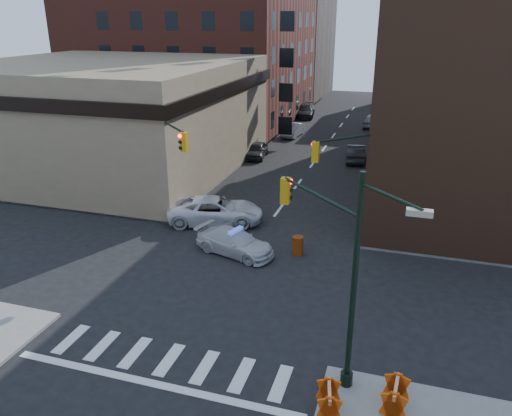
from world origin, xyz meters
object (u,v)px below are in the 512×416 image
Objects in this scene: parked_car_wnear at (257,150)px; barrel_bank at (181,215)px; police_car at (235,242)px; pickup at (216,210)px; barricade_nw_a at (140,199)px; parked_car_enear at (356,153)px; pedestrian_a at (121,201)px; parked_car_wfar at (293,130)px; barrel_road at (298,246)px; barricade_se_a at (329,400)px; pedestrian_b at (134,187)px.

barrel_bank is (0.00, -16.61, -0.24)m from parked_car_wnear.
barrel_bank is (-4.84, 3.27, -0.21)m from police_car.
barricade_nw_a is at bearing 62.61° from pickup.
parked_car_enear is (6.89, 17.55, -0.08)m from pickup.
barricade_nw_a is (0.36, 1.74, -0.41)m from pedestrian_a.
parked_car_wfar is 4.63× the size of barrel_bank.
police_car is at bearing -34.06° from barrel_bank.
parked_car_wnear is 20.67m from barrel_road.
pedestrian_a is 1.52× the size of barricade_nw_a.
parked_car_wnear is 16.61m from barrel_bank.
parked_car_enear reaches higher than barricade_se_a.
barricade_se_a is (10.66, -40.11, -0.10)m from parked_car_wfar.
pedestrian_a is (-5.59, -26.27, 0.25)m from parked_car_wfar.
barricade_nw_a is at bearing 34.53° from barricade_se_a.
pedestrian_b is at bearing 122.30° from barricade_nw_a.
police_car is 20.46m from parked_car_wnear.
pedestrian_b reaches higher than barricade_se_a.
barrel_road is at bearing 6.60° from barricade_se_a.
barrel_road reaches higher than barricade_nw_a.
barricade_se_a is at bearing -74.80° from parked_car_wnear.
parked_car_wfar is 11.26m from parked_car_enear.
parked_car_enear is (9.04, 1.54, 0.06)m from parked_car_wnear.
pedestrian_a reaches higher than parked_car_wnear.
police_car is 21.82m from parked_car_enear.
parked_car_enear is 4.32× the size of barrel_road.
barrel_bank is at bearing 72.26° from police_car.
pedestrian_b reaches higher than police_car.
parked_car_wfar is 4.02× the size of barricade_nw_a.
pickup is at bearing -82.87° from parked_car_wfar.
parked_car_wfar is at bearing 3.83° from barricade_se_a.
pickup reaches higher than barrel_bank.
parked_car_wnear is at bearing 30.01° from police_car.
pedestrian_a is (-6.51, -0.60, 0.12)m from pickup.
police_car is at bearing -43.75° from barricade_nw_a.
pedestrian_b is 1.44m from barricade_nw_a.
police_car is at bearing -82.46° from parked_car_wnear.
barrel_bank is at bearing -56.66° from pedestrian_b.
parked_car_wnear is (-2.15, 16.02, -0.14)m from pickup.
parked_car_wfar is at bearing 76.55° from parked_car_wnear.
police_car is 1.08× the size of parked_car_wfar.
parked_car_wfar is 2.48× the size of pedestrian_b.
parked_car_wfar reaches higher than police_car.
barricade_nw_a is at bearing 44.66° from parked_car_enear.
pickup reaches higher than parked_car_wfar.
barrel_road is at bearing -49.29° from pedestrian_b.
pedestrian_a is at bearing 169.45° from barrel_road.
parked_car_wnear is at bearing 60.72° from barricade_nw_a.
pickup is 18.86m from parked_car_enear.
pedestrian_b reaches higher than parked_car_wnear.
pickup reaches higher than barricade_se_a.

